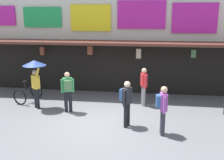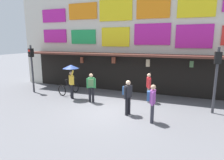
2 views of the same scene
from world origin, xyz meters
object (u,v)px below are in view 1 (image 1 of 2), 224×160
at_px(pedestrian_with_umbrella, 35,71).
at_px(pedestrian_in_yellow, 144,85).
at_px(bicycle_parked, 28,93).
at_px(pedestrian_in_black, 68,89).
at_px(pedestrian_in_green, 126,100).
at_px(pedestrian_in_purple, 163,107).

bearing_deg(pedestrian_with_umbrella, pedestrian_in_yellow, 12.20).
height_order(bicycle_parked, pedestrian_with_umbrella, pedestrian_with_umbrella).
distance_m(bicycle_parked, pedestrian_in_yellow, 5.29).
xyz_separation_m(pedestrian_with_umbrella, pedestrian_in_black, (1.47, -0.27, -0.66)).
height_order(bicycle_parked, pedestrian_in_green, pedestrian_in_green).
bearing_deg(pedestrian_in_yellow, bicycle_parked, -178.27).
bearing_deg(pedestrian_with_umbrella, pedestrian_in_green, -19.00).
distance_m(pedestrian_with_umbrella, pedestrian_in_green, 4.22).
bearing_deg(pedestrian_in_purple, pedestrian_in_yellow, 103.52).
xyz_separation_m(bicycle_parked, pedestrian_in_yellow, (5.25, 0.16, 0.55)).
distance_m(pedestrian_in_yellow, pedestrian_in_black, 3.27).
bearing_deg(pedestrian_in_purple, bicycle_parked, 155.87).
bearing_deg(bicycle_parked, pedestrian_in_purple, -24.13).
height_order(bicycle_parked, pedestrian_in_purple, pedestrian_in_purple).
bearing_deg(pedestrian_in_black, pedestrian_in_green, -23.75).
xyz_separation_m(bicycle_parked, pedestrian_in_purple, (5.93, -2.66, 0.59)).
distance_m(pedestrian_with_umbrella, pedestrian_in_black, 1.63).
height_order(bicycle_parked, pedestrian_in_black, pedestrian_in_black).
distance_m(pedestrian_in_yellow, pedestrian_in_purple, 2.90).
height_order(pedestrian_in_black, pedestrian_in_green, same).
xyz_separation_m(pedestrian_in_yellow, pedestrian_with_umbrella, (-4.49, -0.97, 0.69)).
height_order(pedestrian_in_yellow, pedestrian_in_black, same).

